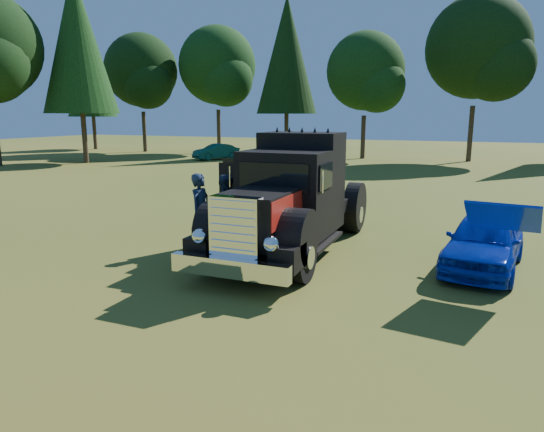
{
  "coord_description": "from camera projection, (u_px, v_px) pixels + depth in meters",
  "views": [
    {
      "loc": [
        4.33,
        -9.78,
        3.44
      ],
      "look_at": [
        0.08,
        0.49,
        1.12
      ],
      "focal_mm": 32.0,
      "sensor_mm": 36.0,
      "label": 1
    }
  ],
  "objects": [
    {
      "name": "treeline",
      "position": [
        380.0,
        56.0,
        35.35
      ],
      "size": [
        72.1,
        24.04,
        13.84
      ],
      "color": "#2D2116",
      "rests_on": "ground"
    },
    {
      "name": "diamond_t_truck",
      "position": [
        290.0,
        203.0,
        12.2
      ],
      "size": [
        3.37,
        7.16,
        3.0
      ],
      "color": "black",
      "rests_on": "ground"
    },
    {
      "name": "ground",
      "position": [
        261.0,
        267.0,
        11.17
      ],
      "size": [
        120.0,
        120.0,
        0.0
      ],
      "primitive_type": "plane",
      "color": "#3A5519",
      "rests_on": "ground"
    },
    {
      "name": "spectator_far",
      "position": [
        228.0,
        212.0,
        12.59
      ],
      "size": [
        1.0,
        1.13,
        1.95
      ],
      "primitive_type": "imported",
      "rotation": [
        0.0,
        0.0,
        1.26
      ],
      "color": "#1B293F",
      "rests_on": "ground"
    },
    {
      "name": "hotrod_coupe",
      "position": [
        484.0,
        241.0,
        10.95
      ],
      "size": [
        2.01,
        4.19,
        1.89
      ],
      "color": "#1007A5",
      "rests_on": "ground"
    },
    {
      "name": "spectator_near",
      "position": [
        201.0,
        211.0,
        12.55
      ],
      "size": [
        0.51,
        0.75,
        1.99
      ],
      "primitive_type": "imported",
      "rotation": [
        0.0,
        0.0,
        1.53
      ],
      "color": "#1B263F",
      "rests_on": "ground"
    },
    {
      "name": "distant_teal_car",
      "position": [
        216.0,
        152.0,
        38.33
      ],
      "size": [
        3.0,
        3.85,
        1.22
      ],
      "primitive_type": "imported",
      "rotation": [
        0.0,
        0.0,
        -0.53
      ],
      "color": "#093B35",
      "rests_on": "ground"
    }
  ]
}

